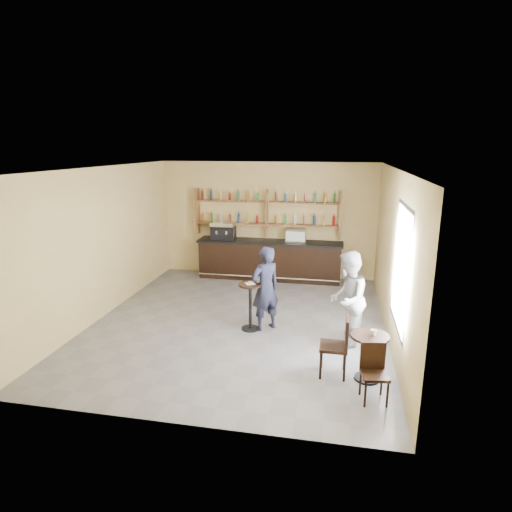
% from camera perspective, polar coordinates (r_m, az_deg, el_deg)
% --- Properties ---
extents(floor, '(7.00, 7.00, 0.00)m').
position_cam_1_polar(floor, '(9.17, -2.21, -8.76)').
color(floor, slate).
rests_on(floor, ground).
extents(ceiling, '(7.00, 7.00, 0.00)m').
position_cam_1_polar(ceiling, '(8.44, -2.42, 11.63)').
color(ceiling, white).
rests_on(ceiling, wall_back).
extents(wall_back, '(7.00, 0.00, 7.00)m').
position_cam_1_polar(wall_back, '(12.03, 1.52, 4.83)').
color(wall_back, tan).
rests_on(wall_back, floor).
extents(wall_front, '(7.00, 0.00, 7.00)m').
position_cam_1_polar(wall_front, '(5.47, -10.79, -7.45)').
color(wall_front, tan).
rests_on(wall_front, floor).
extents(wall_left, '(0.00, 7.00, 7.00)m').
position_cam_1_polar(wall_left, '(9.79, -19.68, 1.73)').
color(wall_left, tan).
rests_on(wall_left, floor).
extents(wall_right, '(0.00, 7.00, 7.00)m').
position_cam_1_polar(wall_right, '(8.51, 17.76, 0.06)').
color(wall_right, tan).
rests_on(wall_right, floor).
extents(window_pane, '(0.00, 2.00, 2.00)m').
position_cam_1_polar(window_pane, '(7.33, 18.79, -1.48)').
color(window_pane, white).
rests_on(window_pane, wall_right).
extents(window_frame, '(0.04, 1.70, 2.10)m').
position_cam_1_polar(window_frame, '(7.33, 18.75, -1.48)').
color(window_frame, black).
rests_on(window_frame, wall_right).
extents(shelf_unit, '(4.00, 0.26, 1.40)m').
position_cam_1_polar(shelf_unit, '(11.87, 1.43, 5.72)').
color(shelf_unit, brown).
rests_on(shelf_unit, wall_back).
extents(liquor_bottles, '(3.68, 0.10, 1.00)m').
position_cam_1_polar(liquor_bottles, '(11.85, 1.43, 6.54)').
color(liquor_bottles, '#8C5919').
rests_on(liquor_bottles, shelf_unit).
extents(bar_counter, '(3.99, 0.78, 1.08)m').
position_cam_1_polar(bar_counter, '(11.90, 1.82, -0.51)').
color(bar_counter, black).
rests_on(bar_counter, floor).
extents(espresso_machine, '(0.66, 0.44, 0.47)m').
position_cam_1_polar(espresso_machine, '(12.00, -4.38, 3.37)').
color(espresso_machine, black).
rests_on(espresso_machine, bar_counter).
extents(pastry_case, '(0.56, 0.46, 0.32)m').
position_cam_1_polar(pastry_case, '(11.65, 5.37, 2.65)').
color(pastry_case, silver).
rests_on(pastry_case, bar_counter).
extents(pedestal_table, '(0.49, 0.49, 0.97)m').
position_cam_1_polar(pedestal_table, '(8.64, -0.77, -6.77)').
color(pedestal_table, black).
rests_on(pedestal_table, floor).
extents(napkin, '(0.24, 0.24, 0.00)m').
position_cam_1_polar(napkin, '(8.48, -0.78, -3.69)').
color(napkin, white).
rests_on(napkin, pedestal_table).
extents(donut, '(0.14, 0.14, 0.04)m').
position_cam_1_polar(donut, '(8.46, -0.73, -3.57)').
color(donut, '#BA8244').
rests_on(donut, napkin).
extents(cup_pedestal, '(0.13, 0.13, 0.10)m').
position_cam_1_polar(cup_pedestal, '(8.53, 0.28, -3.22)').
color(cup_pedestal, white).
rests_on(cup_pedestal, pedestal_table).
extents(man_main, '(0.74, 0.73, 1.72)m').
position_cam_1_polar(man_main, '(8.54, 1.24, -4.36)').
color(man_main, black).
rests_on(man_main, floor).
extents(cafe_table, '(0.63, 0.63, 0.77)m').
position_cam_1_polar(cafe_table, '(7.15, 14.76, -12.93)').
color(cafe_table, black).
rests_on(cafe_table, floor).
extents(cup_cafe, '(0.12, 0.12, 0.09)m').
position_cam_1_polar(cup_cafe, '(6.98, 15.40, -9.82)').
color(cup_cafe, white).
rests_on(cup_cafe, cafe_table).
extents(chair_west, '(0.44, 0.44, 1.01)m').
position_cam_1_polar(chair_west, '(7.12, 10.29, -11.69)').
color(chair_west, black).
rests_on(chair_west, floor).
extents(chair_south, '(0.43, 0.43, 0.85)m').
position_cam_1_polar(chair_south, '(6.61, 15.54, -14.98)').
color(chair_south, black).
rests_on(chair_south, floor).
extents(patron_second, '(0.82, 0.98, 1.79)m').
position_cam_1_polar(patron_second, '(8.04, 12.08, -5.65)').
color(patron_second, '#929297').
rests_on(patron_second, floor).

